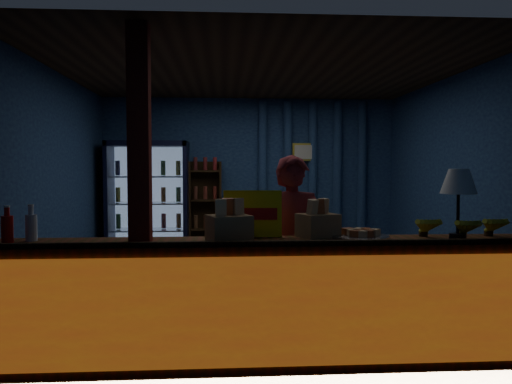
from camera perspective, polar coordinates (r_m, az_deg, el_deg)
ground at (r=5.95m, az=0.42°, el=-11.92°), size 4.60×4.60×0.00m
room_walls at (r=5.75m, az=0.43°, el=3.38°), size 4.60×4.60×4.60m
counter at (r=3.99m, az=2.44°, el=-12.34°), size 4.40×0.57×0.99m
support_post at (r=3.89m, az=-13.10°, el=-0.49°), size 0.16×0.16×2.60m
beverage_cooler at (r=7.76m, az=-12.11°, el=-1.49°), size 1.20×0.62×1.90m
bottle_shelf at (r=7.83m, az=-5.78°, el=-2.41°), size 0.50×0.28×1.60m
curtain_folds at (r=8.00m, az=6.48°, el=1.32°), size 1.74×0.14×2.50m
framed_picture at (r=7.93m, az=5.49°, el=4.57°), size 0.36×0.04×0.28m
shopkeeper at (r=4.44m, az=4.21°, el=-6.32°), size 0.65×0.48×1.63m
green_chair at (r=7.25m, az=7.82°, el=-6.93°), size 0.84×0.85×0.57m
side_table at (r=7.23m, az=1.24°, el=-7.10°), size 0.62×0.49×0.62m
yellow_sign at (r=4.08m, az=-0.40°, el=-2.50°), size 0.48×0.13×0.38m
soda_bottles at (r=4.27m, az=-26.27°, el=-3.58°), size 0.38×0.17×0.28m
snack_box_left at (r=3.85m, az=-3.10°, el=-3.93°), size 0.38×0.34×0.33m
snack_box_centre at (r=4.10m, az=7.08°, el=-3.61°), size 0.37×0.34×0.31m
pastry_tray at (r=4.09m, az=11.86°, el=-4.87°), size 0.46×0.46×0.07m
banana_bunches at (r=4.44m, az=24.05°, el=-3.65°), size 1.08×0.31×0.18m
table_lamp at (r=4.26m, az=22.15°, el=0.83°), size 0.28×0.28×0.56m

